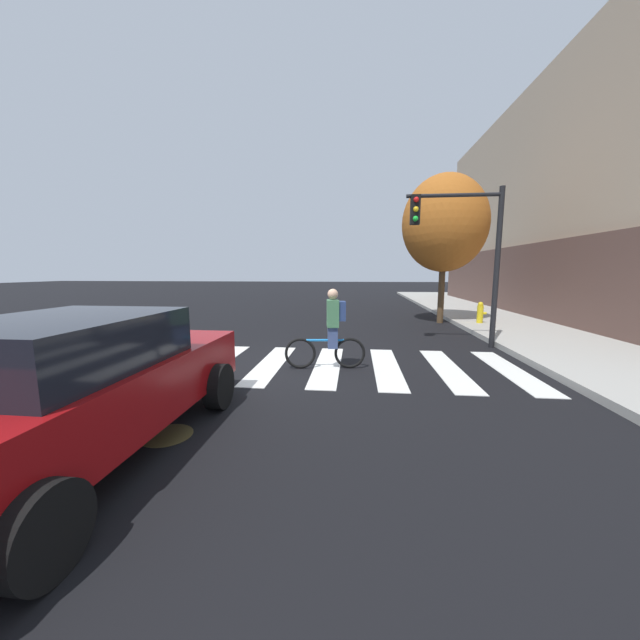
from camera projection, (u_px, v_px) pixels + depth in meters
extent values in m
plane|color=black|center=(278.00, 364.00, 7.68)|extent=(120.00, 120.00, 0.00)
cube|color=silver|center=(112.00, 359.00, 8.08)|extent=(0.55, 3.24, 0.01)
cube|color=silver|center=(163.00, 361.00, 7.95)|extent=(0.55, 3.24, 0.01)
cube|color=silver|center=(216.00, 362.00, 7.83)|extent=(0.55, 3.24, 0.01)
cube|color=silver|center=(271.00, 364.00, 7.70)|extent=(0.55, 3.24, 0.01)
cube|color=silver|center=(328.00, 365.00, 7.57)|extent=(0.55, 3.24, 0.01)
cube|color=silver|center=(386.00, 367.00, 7.44)|extent=(0.55, 3.24, 0.01)
cube|color=silver|center=(447.00, 369.00, 7.32)|extent=(0.55, 3.24, 0.01)
cube|color=silver|center=(510.00, 370.00, 7.19)|extent=(0.55, 3.24, 0.01)
cylinder|color=#473D1E|center=(167.00, 435.00, 4.35)|extent=(0.64, 0.64, 0.01)
cube|color=maroon|center=(80.00, 396.00, 3.79)|extent=(1.88, 4.61, 0.70)
cube|color=black|center=(62.00, 343.00, 3.55)|extent=(1.66, 2.21, 0.55)
cylinder|color=black|center=(100.00, 382.00, 5.39)|extent=(0.24, 0.68, 0.68)
cylinder|color=black|center=(219.00, 386.00, 5.18)|extent=(0.24, 0.68, 0.68)
cylinder|color=black|center=(42.00, 532.00, 2.28)|extent=(0.24, 0.68, 0.68)
torus|color=black|center=(350.00, 353.00, 7.32)|extent=(0.66, 0.14, 0.66)
torus|color=black|center=(300.00, 353.00, 7.29)|extent=(0.66, 0.14, 0.66)
cylinder|color=#1972BF|center=(325.00, 340.00, 7.27)|extent=(0.89, 0.16, 0.05)
cylinder|color=#1972BF|center=(333.00, 337.00, 7.26)|extent=(0.04, 0.04, 0.45)
cube|color=#384772|center=(333.00, 335.00, 7.25)|extent=(0.23, 0.30, 0.56)
cube|color=#3F724C|center=(333.00, 313.00, 7.19)|extent=(0.28, 0.39, 0.56)
sphere|color=tan|center=(333.00, 294.00, 7.14)|extent=(0.22, 0.22, 0.22)
cube|color=navy|center=(341.00, 311.00, 7.19)|extent=(0.19, 0.30, 0.40)
cylinder|color=black|center=(497.00, 269.00, 9.09)|extent=(0.14, 0.14, 4.20)
cylinder|color=black|center=(454.00, 195.00, 8.94)|extent=(2.40, 0.10, 0.10)
cube|color=black|center=(415.00, 210.00, 9.09)|extent=(0.24, 0.20, 0.76)
sphere|color=red|center=(416.00, 200.00, 8.95)|extent=(0.14, 0.14, 0.14)
sphere|color=gold|center=(416.00, 209.00, 8.98)|extent=(0.14, 0.14, 0.14)
sphere|color=green|center=(416.00, 219.00, 9.02)|extent=(0.14, 0.14, 0.14)
cylinder|color=gold|center=(480.00, 314.00, 12.76)|extent=(0.22, 0.22, 0.65)
sphere|color=gold|center=(481.00, 304.00, 12.71)|extent=(0.18, 0.18, 0.18)
cylinder|color=gold|center=(485.00, 313.00, 12.74)|extent=(0.12, 0.09, 0.09)
cylinder|color=#4C3823|center=(441.00, 290.00, 13.65)|extent=(0.24, 0.24, 2.58)
ellipsoid|color=#A5591E|center=(445.00, 223.00, 13.29)|extent=(3.21, 3.21, 3.70)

